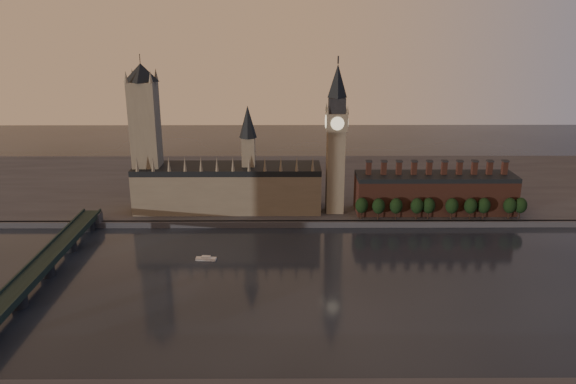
# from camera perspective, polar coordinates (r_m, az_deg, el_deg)

# --- Properties ---
(ground) EXTENTS (900.00, 900.00, 0.00)m
(ground) POSITION_cam_1_polar(r_m,az_deg,el_deg) (297.65, 4.54, -9.85)
(ground) COLOR black
(ground) RESTS_ON ground
(north_bank) EXTENTS (900.00, 182.00, 4.00)m
(north_bank) POSITION_cam_1_polar(r_m,az_deg,el_deg) (461.85, 2.76, 0.65)
(north_bank) COLOR #48484D
(north_bank) RESTS_ON ground
(palace_of_westminster) EXTENTS (130.00, 30.30, 74.00)m
(palace_of_westminster) POSITION_cam_1_polar(r_m,az_deg,el_deg) (397.08, -6.04, 0.66)
(palace_of_westminster) COLOR #7B6F58
(palace_of_westminster) RESTS_ON north_bank
(victoria_tower) EXTENTS (24.00, 24.00, 108.00)m
(victoria_tower) POSITION_cam_1_polar(r_m,az_deg,el_deg) (397.44, -14.26, 5.81)
(victoria_tower) COLOR #7B6F58
(victoria_tower) RESTS_ON north_bank
(big_ben) EXTENTS (15.00, 15.00, 107.00)m
(big_ben) POSITION_cam_1_polar(r_m,az_deg,el_deg) (382.98, 4.91, 5.51)
(big_ben) COLOR #7B6F58
(big_ben) RESTS_ON north_bank
(chimney_block) EXTENTS (110.00, 25.00, 37.00)m
(chimney_block) POSITION_cam_1_polar(r_m,az_deg,el_deg) (405.28, 14.67, -0.04)
(chimney_block) COLOR #562D21
(chimney_block) RESTS_ON north_bank
(embankment_tree_0) EXTENTS (8.60, 8.60, 14.88)m
(embankment_tree_0) POSITION_cam_1_polar(r_m,az_deg,el_deg) (382.31, 7.49, -1.36)
(embankment_tree_0) COLOR black
(embankment_tree_0) RESTS_ON north_bank
(embankment_tree_1) EXTENTS (8.60, 8.60, 14.88)m
(embankment_tree_1) POSITION_cam_1_polar(r_m,az_deg,el_deg) (382.61, 9.18, -1.42)
(embankment_tree_1) COLOR black
(embankment_tree_1) RESTS_ON north_bank
(embankment_tree_2) EXTENTS (8.60, 8.60, 14.88)m
(embankment_tree_2) POSITION_cam_1_polar(r_m,az_deg,el_deg) (385.06, 10.93, -1.40)
(embankment_tree_2) COLOR black
(embankment_tree_2) RESTS_ON north_bank
(embankment_tree_3) EXTENTS (8.60, 8.60, 14.88)m
(embankment_tree_3) POSITION_cam_1_polar(r_m,az_deg,el_deg) (387.99, 12.97, -1.38)
(embankment_tree_3) COLOR black
(embankment_tree_3) RESTS_ON north_bank
(embankment_tree_4) EXTENTS (8.60, 8.60, 14.88)m
(embankment_tree_4) POSITION_cam_1_polar(r_m,az_deg,el_deg) (390.36, 14.10, -1.35)
(embankment_tree_4) COLOR black
(embankment_tree_4) RESTS_ON north_bank
(embankment_tree_5) EXTENTS (8.60, 8.60, 14.88)m
(embankment_tree_5) POSITION_cam_1_polar(r_m,az_deg,el_deg) (393.89, 16.31, -1.37)
(embankment_tree_5) COLOR black
(embankment_tree_5) RESTS_ON north_bank
(embankment_tree_6) EXTENTS (8.60, 8.60, 14.88)m
(embankment_tree_6) POSITION_cam_1_polar(r_m,az_deg,el_deg) (397.63, 18.06, -1.35)
(embankment_tree_6) COLOR black
(embankment_tree_6) RESTS_ON north_bank
(embankment_tree_7) EXTENTS (8.60, 8.60, 14.88)m
(embankment_tree_7) POSITION_cam_1_polar(r_m,az_deg,el_deg) (401.18, 19.28, -1.31)
(embankment_tree_7) COLOR black
(embankment_tree_7) RESTS_ON north_bank
(embankment_tree_8) EXTENTS (8.60, 8.60, 14.88)m
(embankment_tree_8) POSITION_cam_1_polar(r_m,az_deg,el_deg) (407.40, 21.61, -1.29)
(embankment_tree_8) COLOR black
(embankment_tree_8) RESTS_ON north_bank
(embankment_tree_9) EXTENTS (8.60, 8.60, 14.88)m
(embankment_tree_9) POSITION_cam_1_polar(r_m,az_deg,el_deg) (410.33, 22.55, -1.27)
(embankment_tree_9) COLOR black
(embankment_tree_9) RESTS_ON north_bank
(westminster_bridge) EXTENTS (14.00, 200.00, 11.55)m
(westminster_bridge) POSITION_cam_1_polar(r_m,az_deg,el_deg) (318.71, -24.68, -8.11)
(westminster_bridge) COLOR #1D2D26
(westminster_bridge) RESTS_ON ground
(river_boat) EXTENTS (12.17, 4.40, 2.39)m
(river_boat) POSITION_cam_1_polar(r_m,az_deg,el_deg) (332.99, -8.33, -6.69)
(river_boat) COLOR silver
(river_boat) RESTS_ON ground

